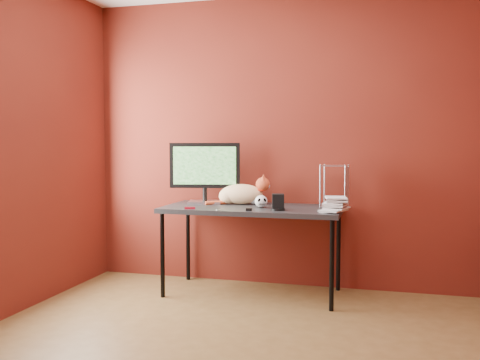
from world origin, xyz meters
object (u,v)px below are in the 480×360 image
(skull_mug, at_px, (261,201))
(desk, at_px, (253,213))
(monitor, at_px, (205,170))
(speaker, at_px, (278,203))
(book_stack, at_px, (326,128))
(cat, at_px, (242,194))

(skull_mug, bearing_deg, desk, 130.96)
(monitor, xyz_separation_m, speaker, (0.72, -0.30, -0.24))
(book_stack, bearing_deg, speaker, -173.78)
(desk, xyz_separation_m, monitor, (-0.47, 0.13, 0.35))
(desk, distance_m, monitor, 0.60)
(cat, relative_size, speaker, 4.13)
(skull_mug, relative_size, speaker, 0.87)
(monitor, bearing_deg, cat, -6.54)
(desk, height_order, book_stack, book_stack)
(monitor, distance_m, book_stack, 1.19)
(desk, bearing_deg, monitor, 165.00)
(skull_mug, relative_size, book_stack, 0.09)
(skull_mug, xyz_separation_m, speaker, (0.17, -0.13, 0.01))
(monitor, height_order, skull_mug, monitor)
(cat, distance_m, speaker, 0.52)
(monitor, distance_m, cat, 0.39)
(desk, height_order, speaker, speaker)
(book_stack, bearing_deg, skull_mug, 170.36)
(monitor, bearing_deg, skull_mug, -29.28)
(cat, height_order, speaker, cat)
(cat, bearing_deg, speaker, -48.56)
(monitor, xyz_separation_m, cat, (0.33, 0.03, -0.21))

